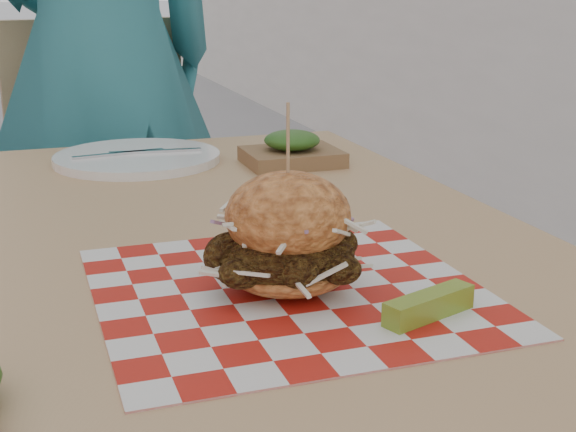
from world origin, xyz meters
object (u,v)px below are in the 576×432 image
object	(u,v)px
patio_table	(198,305)
sandwich	(288,240)
diner	(100,55)
patio_chair	(102,195)

from	to	relation	value
patio_table	sandwich	world-z (taller)	sandwich
diner	patio_table	xyz separation A→B (m)	(-0.00, -0.94, -0.21)
patio_chair	sandwich	world-z (taller)	patio_chair
patio_table	sandwich	bearing A→B (deg)	-74.01
diner	sandwich	bearing A→B (deg)	71.83
patio_table	patio_chair	size ratio (longest dim) A/B	1.26
patio_chair	diner	bearing A→B (deg)	-84.93
patio_table	patio_chair	bearing A→B (deg)	90.47
diner	patio_chair	bearing A→B (deg)	-100.83
patio_table	patio_chair	distance (m)	1.01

